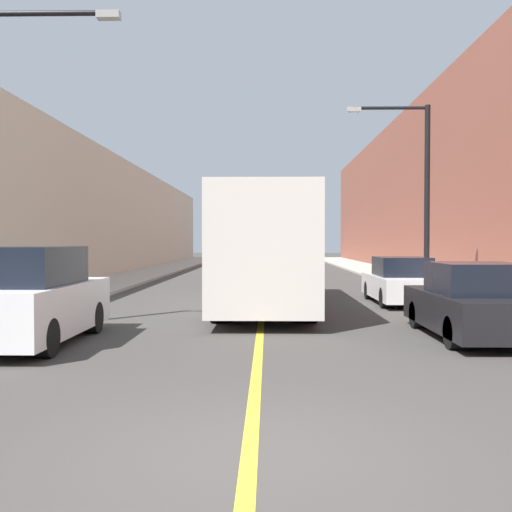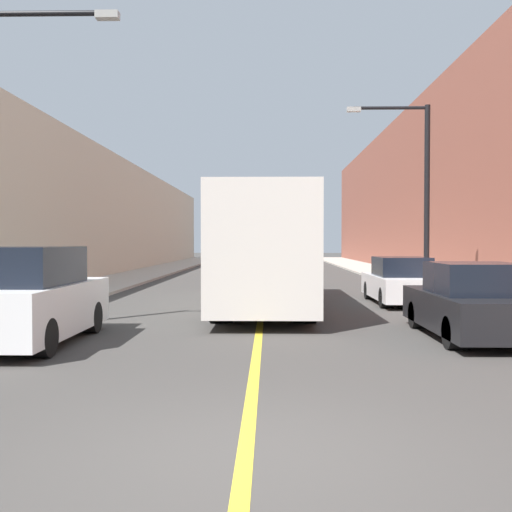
% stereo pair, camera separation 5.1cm
% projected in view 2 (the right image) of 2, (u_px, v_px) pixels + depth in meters
% --- Properties ---
extents(ground_plane, '(200.00, 200.00, 0.00)m').
position_uv_depth(ground_plane, '(245.00, 456.00, 5.53)').
color(ground_plane, '#3F3D3A').
extents(sidewalk_left, '(3.20, 72.00, 0.11)m').
position_uv_depth(sidewalk_left, '(145.00, 274.00, 35.67)').
color(sidewalk_left, '#B2AA9E').
rests_on(sidewalk_left, ground).
extents(sidewalk_right, '(3.20, 72.00, 0.11)m').
position_uv_depth(sidewalk_right, '(388.00, 274.00, 35.35)').
color(sidewalk_right, '#B2AA9E').
rests_on(sidewalk_right, ground).
extents(building_row_left, '(4.00, 72.00, 7.18)m').
position_uv_depth(building_row_left, '(84.00, 215.00, 35.67)').
color(building_row_left, beige).
rests_on(building_row_left, ground).
extents(building_row_right, '(4.00, 72.00, 10.37)m').
position_uv_depth(building_row_right, '(450.00, 187.00, 35.15)').
color(building_row_right, brown).
rests_on(building_row_right, ground).
extents(road_center_line, '(0.16, 72.00, 0.01)m').
position_uv_depth(road_center_line, '(266.00, 275.00, 35.51)').
color(road_center_line, gold).
rests_on(road_center_line, ground).
extents(bus, '(2.60, 10.29, 3.35)m').
position_uv_depth(bus, '(264.00, 248.00, 17.78)').
color(bus, silver).
rests_on(bus, ground).
extents(parked_suv_left, '(2.00, 4.46, 1.89)m').
position_uv_depth(parked_suv_left, '(25.00, 299.00, 11.53)').
color(parked_suv_left, silver).
rests_on(parked_suv_left, ground).
extents(car_right_near, '(1.85, 4.37, 1.56)m').
position_uv_depth(car_right_near, '(473.00, 304.00, 12.25)').
color(car_right_near, black).
rests_on(car_right_near, ground).
extents(car_right_mid, '(1.75, 4.50, 1.50)m').
position_uv_depth(car_right_mid, '(400.00, 283.00, 19.09)').
color(car_right_mid, silver).
rests_on(car_right_mid, ground).
extents(street_lamp_left, '(3.00, 0.24, 6.91)m').
position_uv_depth(street_lamp_left, '(1.00, 143.00, 13.02)').
color(street_lamp_left, black).
rests_on(street_lamp_left, sidewalk_left).
extents(street_lamp_right, '(3.00, 0.24, 6.80)m').
position_uv_depth(street_lamp_right, '(418.00, 184.00, 21.62)').
color(street_lamp_right, black).
rests_on(street_lamp_right, sidewalk_right).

